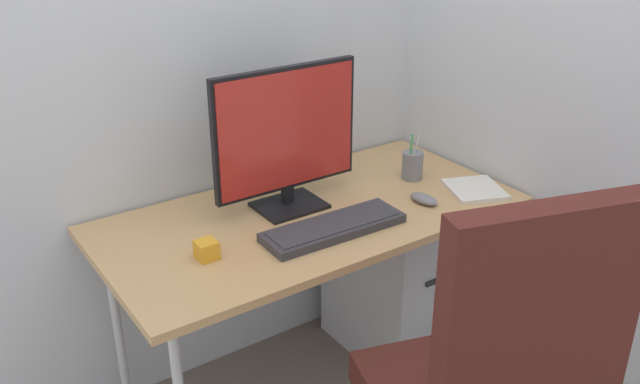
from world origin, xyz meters
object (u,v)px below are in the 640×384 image
office_chair (495,381)px  notebook (475,190)px  filing_cabinet (400,275)px  monitor (287,135)px  keyboard (334,227)px  pen_holder (412,165)px  desk_clamp_accessory (207,250)px  mouse (424,199)px

office_chair → notebook: size_ratio=5.92×
filing_cabinet → monitor: bearing=175.5°
office_chair → keyboard: 0.68m
monitor → notebook: monitor is taller
filing_cabinet → pen_holder: bearing=-66.1°
keyboard → notebook: 0.58m
desk_clamp_accessory → monitor: bearing=23.1°
filing_cabinet → mouse: 0.49m
keyboard → monitor: bearing=94.8°
mouse → keyboard: bearing=171.3°
filing_cabinet → mouse: (-0.09, -0.20, 0.43)m
mouse → office_chair: bearing=-126.1°
monitor → mouse: 0.51m
office_chair → mouse: (0.35, 0.65, 0.14)m
monitor → desk_clamp_accessory: monitor is taller
mouse → desk_clamp_accessory: desk_clamp_accessory is taller
keyboard → mouse: (0.37, -0.01, 0.00)m
monitor → pen_holder: monitor is taller
mouse → pen_holder: size_ratio=0.62×
office_chair → notebook: bearing=47.9°
filing_cabinet → pen_holder: (0.01, -0.02, 0.47)m
office_chair → monitor: (-0.03, 0.89, 0.38)m
monitor → keyboard: size_ratio=1.11×
monitor → desk_clamp_accessory: size_ratio=8.74×
office_chair → filing_cabinet: 1.01m
monitor → pen_holder: (0.49, -0.06, -0.20)m
pen_holder → keyboard: bearing=-160.0°
pen_holder → notebook: 0.24m
filing_cabinet → notebook: bearing=-64.2°
office_chair → pen_holder: (0.46, 0.83, 0.18)m
monitor → mouse: (0.39, -0.24, -0.23)m
keyboard → notebook: size_ratio=2.39×
keyboard → mouse: bearing=-0.9°
notebook → filing_cabinet: bearing=137.7°
monitor → desk_clamp_accessory: (-0.37, -0.16, -0.22)m
mouse → notebook: 0.21m
keyboard → desk_clamp_accessory: 0.40m
mouse → desk_clamp_accessory: bearing=166.3°
pen_holder → office_chair: bearing=-118.8°
mouse → notebook: bearing=-17.1°
filing_cabinet → desk_clamp_accessory: size_ratio=10.57×
desk_clamp_accessory → mouse: bearing=-6.0°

